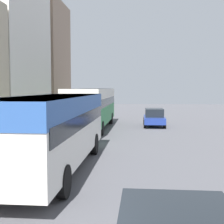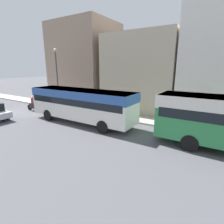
{
  "view_description": "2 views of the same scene",
  "coord_description": "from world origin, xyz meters",
  "px_view_note": "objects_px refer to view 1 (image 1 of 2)",
  "views": [
    {
      "loc": [
        1.73,
        -3.32,
        3.24
      ],
      "look_at": [
        -0.16,
        17.55,
        1.62
      ],
      "focal_mm": 50.0,
      "sensor_mm": 36.0,
      "label": 1
    },
    {
      "loc": [
        9.51,
        18.74,
        4.83
      ],
      "look_at": [
        0.18,
        12.86,
        1.96
      ],
      "focal_mm": 28.0,
      "sensor_mm": 36.0,
      "label": 2
    }
  ],
  "objects_px": {
    "pedestrian_near_curb": "(17,124)",
    "bus_lead": "(54,122)",
    "bus_following": "(93,103)",
    "car_crossing": "(154,117)"
  },
  "relations": [
    {
      "from": "bus_lead",
      "to": "bus_following",
      "type": "height_order",
      "value": "bus_following"
    },
    {
      "from": "bus_lead",
      "to": "car_crossing",
      "type": "distance_m",
      "value": 15.25
    },
    {
      "from": "bus_following",
      "to": "car_crossing",
      "type": "height_order",
      "value": "bus_following"
    },
    {
      "from": "bus_following",
      "to": "pedestrian_near_curb",
      "type": "relative_size",
      "value": 6.65
    },
    {
      "from": "car_crossing",
      "to": "bus_following",
      "type": "bearing_deg",
      "value": 21.63
    },
    {
      "from": "bus_following",
      "to": "pedestrian_near_curb",
      "type": "xyz_separation_m",
      "value": [
        -3.73,
        -6.15,
        -1.03
      ]
    },
    {
      "from": "bus_following",
      "to": "car_crossing",
      "type": "distance_m",
      "value": 5.47
    },
    {
      "from": "bus_following",
      "to": "pedestrian_near_curb",
      "type": "bearing_deg",
      "value": -121.27
    },
    {
      "from": "bus_lead",
      "to": "pedestrian_near_curb",
      "type": "bearing_deg",
      "value": 122.93
    },
    {
      "from": "pedestrian_near_curb",
      "to": "bus_lead",
      "type": "bearing_deg",
      "value": -57.07
    }
  ]
}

